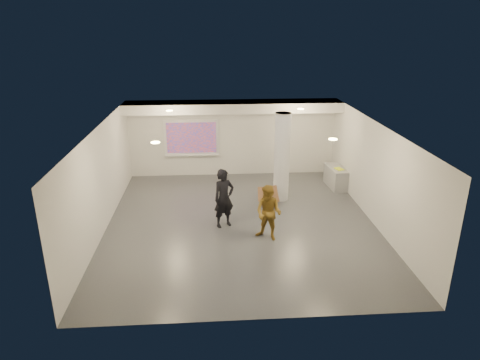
{
  "coord_description": "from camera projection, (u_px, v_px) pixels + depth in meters",
  "views": [
    {
      "loc": [
        -0.85,
        -11.69,
        5.72
      ],
      "look_at": [
        0.0,
        0.4,
        1.25
      ],
      "focal_mm": 32.0,
      "sensor_mm": 36.0,
      "label": 1
    }
  ],
  "objects": [
    {
      "name": "floor",
      "position": [
        241.0,
        223.0,
        12.97
      ],
      "size": [
        8.0,
        9.0,
        0.01
      ],
      "primitive_type": "cube",
      "color": "#3B3E43",
      "rests_on": "ground"
    },
    {
      "name": "soffit_band",
      "position": [
        233.0,
        107.0,
        15.69
      ],
      "size": [
        8.0,
        1.1,
        0.36
      ],
      "primitive_type": "cube",
      "color": "silver",
      "rests_on": "ceiling"
    },
    {
      "name": "downlight_sw",
      "position": [
        155.0,
        142.0,
        10.39
      ],
      "size": [
        0.22,
        0.22,
        0.02
      ],
      "primitive_type": "cylinder",
      "color": "#FFEF8E",
      "rests_on": "ceiling"
    },
    {
      "name": "wall_right",
      "position": [
        375.0,
        174.0,
        12.72
      ],
      "size": [
        0.01,
        9.0,
        3.0
      ],
      "primitive_type": "cube",
      "color": "silver",
      "rests_on": "floor"
    },
    {
      "name": "downlight_ne",
      "position": [
        301.0,
        109.0,
        14.43
      ],
      "size": [
        0.22,
        0.22,
        0.02
      ],
      "primitive_type": "cylinder",
      "color": "#FFEF8E",
      "rests_on": "ceiling"
    },
    {
      "name": "wall_left",
      "position": [
        101.0,
        180.0,
        12.19
      ],
      "size": [
        0.01,
        9.0,
        3.0
      ],
      "primitive_type": "cube",
      "color": "silver",
      "rests_on": "floor"
    },
    {
      "name": "ceiling",
      "position": [
        241.0,
        126.0,
        11.94
      ],
      "size": [
        8.0,
        9.0,
        0.01
      ],
      "primitive_type": "cube",
      "color": "silver",
      "rests_on": "floor"
    },
    {
      "name": "credenza",
      "position": [
        336.0,
        177.0,
        15.74
      ],
      "size": [
        0.63,
        1.32,
        0.75
      ],
      "primitive_type": "cube",
      "rotation": [
        0.0,
        0.0,
        0.07
      ],
      "color": "gray",
      "rests_on": "floor"
    },
    {
      "name": "downlight_se",
      "position": [
        333.0,
        139.0,
        10.68
      ],
      "size": [
        0.22,
        0.22,
        0.02
      ],
      "primitive_type": "cylinder",
      "color": "#FFEF8E",
      "rests_on": "ceiling"
    },
    {
      "name": "projection_screen",
      "position": [
        191.0,
        138.0,
        16.51
      ],
      "size": [
        2.1,
        0.13,
        1.42
      ],
      "color": "white",
      "rests_on": "wall_back"
    },
    {
      "name": "woman",
      "position": [
        224.0,
        198.0,
        12.51
      ],
      "size": [
        0.77,
        0.66,
        1.77
      ],
      "primitive_type": "imported",
      "rotation": [
        0.0,
        0.0,
        0.46
      ],
      "color": "black",
      "rests_on": "floor"
    },
    {
      "name": "postit_pad",
      "position": [
        339.0,
        169.0,
        15.41
      ],
      "size": [
        0.33,
        0.38,
        0.03
      ],
      "primitive_type": "cube",
      "rotation": [
        0.0,
        0.0,
        0.35
      ],
      "color": "#E5FF1A",
      "rests_on": "credenza"
    },
    {
      "name": "column",
      "position": [
        282.0,
        157.0,
        14.24
      ],
      "size": [
        0.52,
        0.52,
        3.0
      ],
      "primitive_type": "cylinder",
      "color": "silver",
      "rests_on": "floor"
    },
    {
      "name": "cardboard_front",
      "position": [
        265.0,
        194.0,
        14.53
      ],
      "size": [
        0.47,
        0.24,
        0.49
      ],
      "primitive_type": "cube",
      "rotation": [
        -0.34,
        0.0,
        0.06
      ],
      "color": "#966540",
      "rests_on": "floor"
    },
    {
      "name": "downlight_nw",
      "position": [
        169.0,
        111.0,
        14.14
      ],
      "size": [
        0.22,
        0.22,
        0.02
      ],
      "primitive_type": "cylinder",
      "color": "#FFEF8E",
      "rests_on": "ceiling"
    },
    {
      "name": "wall_back",
      "position": [
        233.0,
        138.0,
        16.67
      ],
      "size": [
        8.0,
        0.01,
        3.0
      ],
      "primitive_type": "cube",
      "color": "silver",
      "rests_on": "floor"
    },
    {
      "name": "wall_front",
      "position": [
        258.0,
        255.0,
        8.24
      ],
      "size": [
        8.0,
        0.01,
        3.0
      ],
      "primitive_type": "cube",
      "color": "silver",
      "rests_on": "floor"
    },
    {
      "name": "man",
      "position": [
        269.0,
        213.0,
        11.78
      ],
      "size": [
        0.97,
        0.92,
        1.58
      ],
      "primitive_type": "imported",
      "rotation": [
        0.0,
        0.0,
        -0.56
      ],
      "color": "olive",
      "rests_on": "floor"
    },
    {
      "name": "cardboard_back",
      "position": [
        276.0,
        194.0,
        14.43
      ],
      "size": [
        0.55,
        0.29,
        0.58
      ],
      "primitive_type": "cube",
      "rotation": [
        -0.16,
        0.0,
        0.3
      ],
      "color": "#966540",
      "rests_on": "floor"
    }
  ]
}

